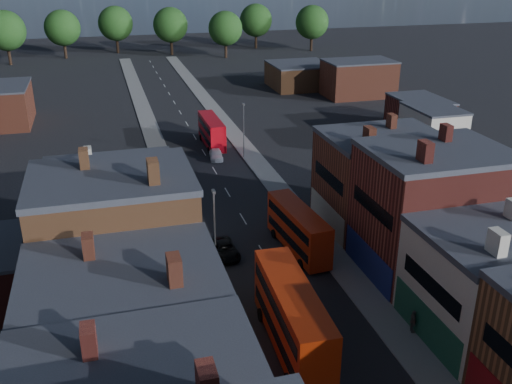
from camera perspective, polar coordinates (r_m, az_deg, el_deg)
pavement_west at (r=72.26m, az=-8.26°, el=0.07°), size 3.00×200.00×0.12m
pavement_east at (r=74.75m, az=1.65°, el=1.10°), size 3.00×200.00×0.12m
lamp_post_2 at (r=52.49m, az=-4.15°, el=-3.27°), size 0.25×0.70×8.12m
lamp_post_3 at (r=82.01m, az=-1.24°, el=6.52°), size 0.25×0.70×8.12m
bus_0 at (r=43.19m, az=3.66°, el=-12.36°), size 3.49×12.51×5.36m
bus_1 at (r=56.84m, az=4.25°, el=-3.65°), size 3.36×10.69×4.54m
bus_2 at (r=88.37m, az=-4.46°, el=6.10°), size 2.63×10.21×4.40m
car_2 at (r=56.66m, az=-3.13°, el=-5.74°), size 2.51×4.98×1.35m
car_3 at (r=83.14m, az=-4.03°, el=3.77°), size 2.37×4.70×1.31m
ped_1 at (r=41.02m, az=-2.87°, el=-18.06°), size 0.87×0.63×1.60m
ped_3 at (r=47.36m, az=15.43°, el=-12.37°), size 0.83×1.25×1.95m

